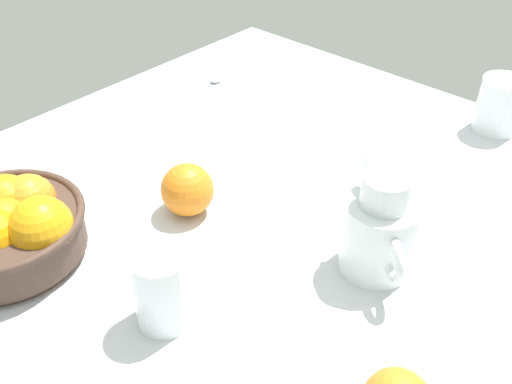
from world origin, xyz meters
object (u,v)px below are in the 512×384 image
(juice_pitcher, at_px, (379,235))
(loose_orange_1, at_px, (189,189))
(second_glass, at_px, (163,292))
(juice_glass, at_px, (499,108))
(spoon, at_px, (223,72))
(fruit_bowl, at_px, (2,227))

(juice_pitcher, bearing_deg, loose_orange_1, 106.80)
(second_glass, relative_size, loose_orange_1, 1.30)
(juice_pitcher, height_order, loose_orange_1, juice_pitcher)
(juice_glass, relative_size, spoon, 0.64)
(juice_pitcher, relative_size, juice_glass, 1.55)
(juice_pitcher, bearing_deg, spoon, 63.22)
(loose_orange_1, relative_size, spoon, 0.52)
(juice_pitcher, relative_size, spoon, 1.00)
(fruit_bowl, bearing_deg, loose_orange_1, -25.70)
(fruit_bowl, bearing_deg, spoon, 16.55)
(loose_orange_1, bearing_deg, second_glass, -141.20)
(juice_pitcher, xyz_separation_m, juice_glass, (0.48, 0.04, -0.01))
(second_glass, bearing_deg, spoon, 38.51)
(juice_glass, relative_size, loose_orange_1, 1.25)
(second_glass, height_order, loose_orange_1, second_glass)
(second_glass, height_order, spoon, second_glass)
(fruit_bowl, distance_m, loose_orange_1, 0.27)
(fruit_bowl, relative_size, juice_pitcher, 1.45)
(juice_glass, bearing_deg, second_glass, 171.52)
(juice_pitcher, relative_size, loose_orange_1, 1.93)
(second_glass, xyz_separation_m, loose_orange_1, (0.18, 0.14, -0.01))
(juice_glass, height_order, second_glass, second_glass)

